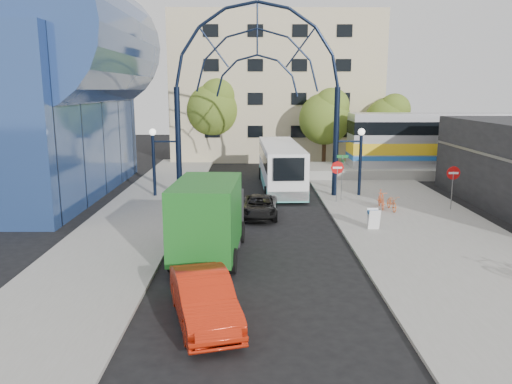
{
  "coord_description": "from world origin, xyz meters",
  "views": [
    {
      "loc": [
        -0.36,
        -17.57,
        6.81
      ],
      "look_at": [
        -0.15,
        6.0,
        1.97
      ],
      "focal_mm": 35.0,
      "sensor_mm": 36.0,
      "label": 1
    }
  ],
  "objects_px": {
    "do_not_enter_sign": "(453,177)",
    "city_bus": "(280,165)",
    "street_name_sign": "(342,168)",
    "green_truck": "(210,217)",
    "black_suv": "(260,206)",
    "bike_near_a": "(392,203)",
    "tree_north_b": "(214,107)",
    "red_sedan": "(204,298)",
    "gateway_arch": "(257,61)",
    "bike_near_b": "(381,199)",
    "train_car": "(507,140)",
    "tree_north_a": "(326,116)",
    "sandwich_board": "(374,216)",
    "stop_sign": "(337,171)",
    "tree_north_c": "(389,118)"
  },
  "relations": [
    {
      "from": "do_not_enter_sign",
      "to": "city_bus",
      "type": "bearing_deg",
      "value": 143.1
    },
    {
      "from": "street_name_sign",
      "to": "green_truck",
      "type": "xyz_separation_m",
      "value": [
        -7.29,
        -10.14,
        -0.48
      ]
    },
    {
      "from": "black_suv",
      "to": "bike_near_a",
      "type": "bearing_deg",
      "value": 9.77
    },
    {
      "from": "street_name_sign",
      "to": "tree_north_b",
      "type": "height_order",
      "value": "tree_north_b"
    },
    {
      "from": "tree_north_b",
      "to": "red_sedan",
      "type": "xyz_separation_m",
      "value": [
        2.1,
        -33.63,
        -4.52
      ]
    },
    {
      "from": "gateway_arch",
      "to": "bike_near_b",
      "type": "relative_size",
      "value": 7.83
    },
    {
      "from": "tree_north_b",
      "to": "bike_near_a",
      "type": "distance_m",
      "value": 23.61
    },
    {
      "from": "bike_near_a",
      "to": "train_car",
      "type": "bearing_deg",
      "value": 43.52
    },
    {
      "from": "tree_north_a",
      "to": "bike_near_a",
      "type": "bearing_deg",
      "value": -84.84
    },
    {
      "from": "sandwich_board",
      "to": "stop_sign",
      "type": "bearing_deg",
      "value": 97.57
    },
    {
      "from": "tree_north_c",
      "to": "black_suv",
      "type": "relative_size",
      "value": 1.57
    },
    {
      "from": "tree_north_a",
      "to": "bike_near_b",
      "type": "distance_m",
      "value": 16.16
    },
    {
      "from": "gateway_arch",
      "to": "tree_north_c",
      "type": "distance_m",
      "value": 18.95
    },
    {
      "from": "stop_sign",
      "to": "bike_near_a",
      "type": "relative_size",
      "value": 1.52
    },
    {
      "from": "street_name_sign",
      "to": "city_bus",
      "type": "relative_size",
      "value": 0.25
    },
    {
      "from": "do_not_enter_sign",
      "to": "tree_north_a",
      "type": "xyz_separation_m",
      "value": [
        -4.88,
        15.93,
        2.63
      ]
    },
    {
      "from": "train_car",
      "to": "tree_north_a",
      "type": "height_order",
      "value": "tree_north_a"
    },
    {
      "from": "tree_north_c",
      "to": "city_bus",
      "type": "distance_m",
      "value": 15.35
    },
    {
      "from": "train_car",
      "to": "bike_near_a",
      "type": "height_order",
      "value": "train_car"
    },
    {
      "from": "black_suv",
      "to": "red_sedan",
      "type": "xyz_separation_m",
      "value": [
        -1.87,
        -12.58,
        0.17
      ]
    },
    {
      "from": "tree_north_a",
      "to": "tree_north_b",
      "type": "xyz_separation_m",
      "value": [
        -10.0,
        4.0,
        0.66
      ]
    },
    {
      "from": "train_car",
      "to": "city_bus",
      "type": "bearing_deg",
      "value": -164.76
    },
    {
      "from": "red_sedan",
      "to": "gateway_arch",
      "type": "bearing_deg",
      "value": 69.04
    },
    {
      "from": "city_bus",
      "to": "sandwich_board",
      "type": "bearing_deg",
      "value": -72.0
    },
    {
      "from": "green_truck",
      "to": "red_sedan",
      "type": "height_order",
      "value": "green_truck"
    },
    {
      "from": "gateway_arch",
      "to": "bike_near_b",
      "type": "distance_m",
      "value": 11.25
    },
    {
      "from": "tree_north_a",
      "to": "red_sedan",
      "type": "height_order",
      "value": "tree_north_a"
    },
    {
      "from": "sandwich_board",
      "to": "red_sedan",
      "type": "relative_size",
      "value": 0.22
    },
    {
      "from": "train_car",
      "to": "red_sedan",
      "type": "height_order",
      "value": "train_car"
    },
    {
      "from": "bike_near_b",
      "to": "black_suv",
      "type": "bearing_deg",
      "value": -164.38
    },
    {
      "from": "black_suv",
      "to": "red_sedan",
      "type": "height_order",
      "value": "red_sedan"
    },
    {
      "from": "stop_sign",
      "to": "do_not_enter_sign",
      "type": "height_order",
      "value": "stop_sign"
    },
    {
      "from": "do_not_enter_sign",
      "to": "gateway_arch",
      "type": "bearing_deg",
      "value": 160.01
    },
    {
      "from": "sandwich_board",
      "to": "city_bus",
      "type": "height_order",
      "value": "city_bus"
    },
    {
      "from": "green_truck",
      "to": "tree_north_b",
      "type": "bearing_deg",
      "value": 97.21
    },
    {
      "from": "gateway_arch",
      "to": "black_suv",
      "type": "distance_m",
      "value": 9.49
    },
    {
      "from": "street_name_sign",
      "to": "tree_north_a",
      "type": "distance_m",
      "value": 13.59
    },
    {
      "from": "do_not_enter_sign",
      "to": "sandwich_board",
      "type": "relative_size",
      "value": 2.51
    },
    {
      "from": "bike_near_a",
      "to": "bike_near_b",
      "type": "bearing_deg",
      "value": 136.07
    },
    {
      "from": "gateway_arch",
      "to": "sandwich_board",
      "type": "relative_size",
      "value": 13.8
    },
    {
      "from": "city_bus",
      "to": "bike_near_a",
      "type": "height_order",
      "value": "city_bus"
    },
    {
      "from": "sandwich_board",
      "to": "green_truck",
      "type": "relative_size",
      "value": 0.15
    },
    {
      "from": "stop_sign",
      "to": "city_bus",
      "type": "xyz_separation_m",
      "value": [
        -3.13,
        5.01,
        -0.37
      ]
    },
    {
      "from": "gateway_arch",
      "to": "tree_north_b",
      "type": "height_order",
      "value": "gateway_arch"
    },
    {
      "from": "gateway_arch",
      "to": "green_truck",
      "type": "height_order",
      "value": "gateway_arch"
    },
    {
      "from": "tree_north_c",
      "to": "bike_near_a",
      "type": "relative_size",
      "value": 3.94
    },
    {
      "from": "gateway_arch",
      "to": "train_car",
      "type": "xyz_separation_m",
      "value": [
        20.0,
        8.0,
        -5.66
      ]
    },
    {
      "from": "city_bus",
      "to": "green_truck",
      "type": "height_order",
      "value": "green_truck"
    },
    {
      "from": "stop_sign",
      "to": "tree_north_c",
      "type": "relative_size",
      "value": 0.38
    },
    {
      "from": "do_not_enter_sign",
      "to": "red_sedan",
      "type": "height_order",
      "value": "do_not_enter_sign"
    }
  ]
}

